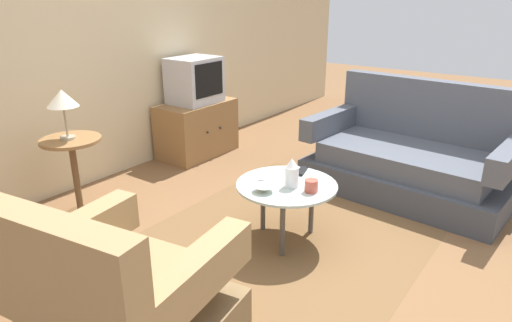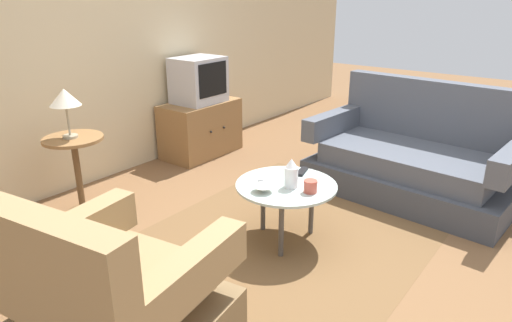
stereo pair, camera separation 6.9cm
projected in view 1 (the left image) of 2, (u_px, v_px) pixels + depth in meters
ground_plane at (301, 250)px, 3.15m from camera, size 16.00×16.00×0.00m
back_wall at (80, 32)px, 3.91m from camera, size 9.00×0.12×2.70m
area_rug at (285, 239)px, 3.28m from camera, size 2.51×1.85×0.00m
armchair at (119, 307)px, 2.10m from camera, size 0.97×0.98×0.91m
couch at (411, 159)px, 3.98m from camera, size 1.05×1.74×0.95m
coffee_table at (286, 189)px, 3.15m from camera, size 0.70×0.70×0.43m
side_table at (74, 161)px, 3.49m from camera, size 0.45×0.45×0.64m
tv_stand at (197, 129)px, 4.90m from camera, size 0.85×0.49×0.58m
television at (195, 80)px, 4.72m from camera, size 0.50×0.41×0.47m
table_lamp at (62, 100)px, 3.31m from camera, size 0.23×0.23×0.37m
vase at (292, 173)px, 3.05m from camera, size 0.09×0.09×0.20m
mug at (312, 186)px, 3.00m from camera, size 0.13×0.09×0.08m
bowl at (264, 189)px, 3.00m from camera, size 0.14×0.14×0.04m
tv_remote_dark at (302, 171)px, 3.33m from camera, size 0.17×0.09×0.02m
tv_remote_silver at (263, 177)px, 3.22m from camera, size 0.16×0.11×0.02m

